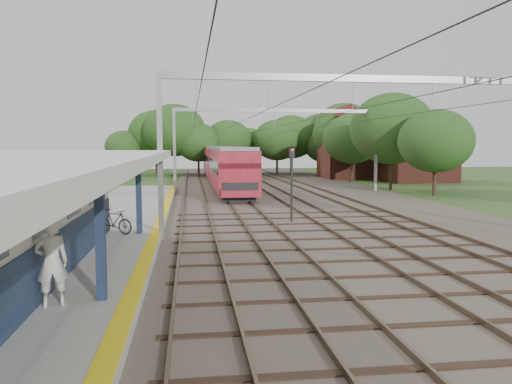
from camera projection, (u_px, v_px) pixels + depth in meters
ballast_bed at (296, 199)px, 36.86m from camera, size 18.00×90.00×0.10m
platform at (96, 243)px, 19.55m from camera, size 5.00×52.00×0.35m
yellow_stripe at (154, 237)px, 19.83m from camera, size 0.45×52.00×0.01m
canopy at (13, 161)px, 11.29m from camera, size 6.40×20.00×3.44m
rail_tracks at (263, 198)px, 36.52m from camera, size 11.80×88.00×0.15m
catenary_system at (303, 121)px, 31.61m from camera, size 17.22×88.00×7.00m
tree_band at (250, 138)px, 63.15m from camera, size 31.72×30.88×8.82m
house_near at (418, 154)px, 54.61m from camera, size 7.00×6.12×7.89m
house_far at (356, 152)px, 59.85m from camera, size 8.00×6.12×8.66m
person at (51, 263)px, 11.27m from camera, size 0.86×0.71×2.02m
bicycle at (114, 222)px, 20.55m from camera, size 1.74×1.25×1.03m
train at (223, 164)px, 50.34m from camera, size 2.86×35.66×3.77m
signal_post at (292, 178)px, 25.37m from camera, size 0.30×0.28×3.86m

